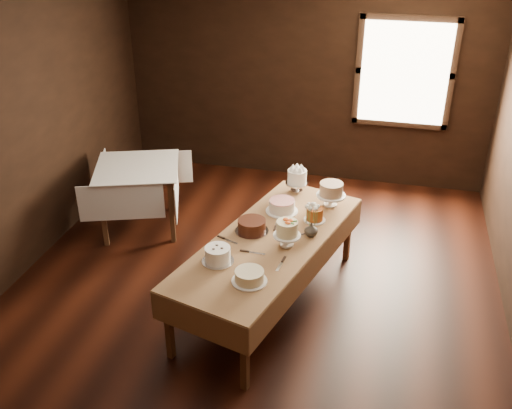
# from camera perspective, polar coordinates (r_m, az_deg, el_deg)

# --- Properties ---
(floor) EXTENTS (5.00, 6.00, 0.01)m
(floor) POSITION_cam_1_polar(r_m,az_deg,el_deg) (6.08, -0.45, -8.78)
(floor) COLOR black
(floor) RESTS_ON ground
(ceiling) EXTENTS (5.00, 6.00, 0.01)m
(ceiling) POSITION_cam_1_polar(r_m,az_deg,el_deg) (4.93, -0.58, 18.16)
(ceiling) COLOR beige
(ceiling) RESTS_ON wall_back
(wall_back) EXTENTS (5.00, 0.02, 2.80)m
(wall_back) POSITION_cam_1_polar(r_m,az_deg,el_deg) (8.12, 4.79, 11.97)
(wall_back) COLOR black
(wall_back) RESTS_ON ground
(wall_left) EXTENTS (0.02, 6.00, 2.80)m
(wall_left) POSITION_cam_1_polar(r_m,az_deg,el_deg) (6.40, -22.87, 5.24)
(wall_left) COLOR black
(wall_left) RESTS_ON ground
(window) EXTENTS (1.10, 0.05, 1.30)m
(window) POSITION_cam_1_polar(r_m,az_deg,el_deg) (7.92, 14.30, 12.30)
(window) COLOR #FFEABF
(window) RESTS_ON wall_back
(display_table) EXTENTS (1.57, 2.58, 0.75)m
(display_table) POSITION_cam_1_polar(r_m,az_deg,el_deg) (5.59, 1.33, -3.88)
(display_table) COLOR #492A15
(display_table) RESTS_ON ground
(side_table) EXTENTS (1.22, 1.22, 0.81)m
(side_table) POSITION_cam_1_polar(r_m,az_deg,el_deg) (7.05, -11.49, 2.93)
(side_table) COLOR #492A15
(side_table) RESTS_ON ground
(cake_meringue) EXTENTS (0.25, 0.25, 0.27)m
(cake_meringue) POSITION_cam_1_polar(r_m,az_deg,el_deg) (6.40, 4.01, 2.26)
(cake_meringue) COLOR silver
(cake_meringue) RESTS_ON display_table
(cake_speckled) EXTENTS (0.31, 0.31, 0.27)m
(cake_speckled) POSITION_cam_1_polar(r_m,az_deg,el_deg) (6.15, 7.32, 0.90)
(cake_speckled) COLOR white
(cake_speckled) RESTS_ON display_table
(cake_lattice) EXTENTS (0.38, 0.38, 0.12)m
(cake_lattice) POSITION_cam_1_polar(r_m,az_deg,el_deg) (6.01, 2.55, -0.21)
(cake_lattice) COLOR white
(cake_lattice) RESTS_ON display_table
(cake_caramel) EXTENTS (0.22, 0.22, 0.14)m
(cake_caramel) POSITION_cam_1_polar(r_m,az_deg,el_deg) (5.86, 5.76, -1.00)
(cake_caramel) COLOR white
(cake_caramel) RESTS_ON display_table
(cake_chocolate) EXTENTS (0.33, 0.33, 0.13)m
(cake_chocolate) POSITION_cam_1_polar(r_m,az_deg,el_deg) (5.65, -0.42, -2.14)
(cake_chocolate) COLOR silver
(cake_chocolate) RESTS_ON display_table
(cake_flowers) EXTENTS (0.27, 0.27, 0.27)m
(cake_flowers) POSITION_cam_1_polar(r_m,az_deg,el_deg) (5.42, 3.04, -2.96)
(cake_flowers) COLOR white
(cake_flowers) RESTS_ON display_table
(cake_swirl) EXTENTS (0.29, 0.29, 0.15)m
(cake_swirl) POSITION_cam_1_polar(r_m,az_deg,el_deg) (5.21, -3.76, -4.96)
(cake_swirl) COLOR silver
(cake_swirl) RESTS_ON display_table
(cake_cream) EXTENTS (0.31, 0.31, 0.11)m
(cake_cream) POSITION_cam_1_polar(r_m,az_deg,el_deg) (4.96, -0.65, -7.06)
(cake_cream) COLOR white
(cake_cream) RESTS_ON display_table
(cake_server_a) EXTENTS (0.24, 0.03, 0.01)m
(cake_server_a) POSITION_cam_1_polar(r_m,az_deg,el_deg) (5.35, 0.12, -4.77)
(cake_server_a) COLOR silver
(cake_server_a) RESTS_ON display_table
(cake_server_b) EXTENTS (0.05, 0.24, 0.01)m
(cake_server_b) POSITION_cam_1_polar(r_m,az_deg,el_deg) (5.17, 2.30, -6.07)
(cake_server_b) COLOR silver
(cake_server_b) RESTS_ON display_table
(cake_server_c) EXTENTS (0.03, 0.24, 0.01)m
(cake_server_c) POSITION_cam_1_polar(r_m,az_deg,el_deg) (5.83, 2.07, -1.74)
(cake_server_c) COLOR silver
(cake_server_c) RESTS_ON display_table
(cake_server_d) EXTENTS (0.20, 0.17, 0.01)m
(cake_server_d) POSITION_cam_1_polar(r_m,az_deg,el_deg) (5.67, 4.87, -2.82)
(cake_server_d) COLOR silver
(cake_server_d) RESTS_ON display_table
(cake_server_e) EXTENTS (0.23, 0.11, 0.01)m
(cake_server_e) POSITION_cam_1_polar(r_m,az_deg,el_deg) (5.53, -2.44, -3.61)
(cake_server_e) COLOR silver
(cake_server_e) RESTS_ON display_table
(flower_vase) EXTENTS (0.19, 0.19, 0.14)m
(flower_vase) POSITION_cam_1_polar(r_m,az_deg,el_deg) (5.60, 5.40, -2.45)
(flower_vase) COLOR #2D2823
(flower_vase) RESTS_ON display_table
(flower_bouquet) EXTENTS (0.14, 0.14, 0.20)m
(flower_bouquet) POSITION_cam_1_polar(r_m,az_deg,el_deg) (5.51, 5.49, -0.76)
(flower_bouquet) COLOR white
(flower_bouquet) RESTS_ON flower_vase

